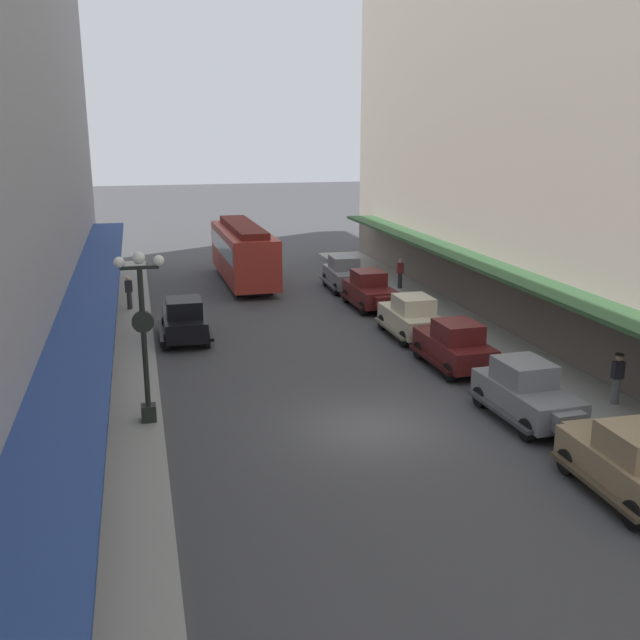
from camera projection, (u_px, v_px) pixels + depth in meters
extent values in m
plane|color=#424244|center=(369.00, 427.00, 21.63)|extent=(200.00, 200.00, 0.00)
cube|color=#99968E|center=(110.00, 452.00, 19.82)|extent=(3.00, 60.00, 0.15)
cube|color=#99968E|center=(589.00, 402.00, 23.40)|extent=(3.00, 60.00, 0.15)
cube|color=navy|center=(78.00, 352.00, 18.93)|extent=(1.80, 54.00, 0.16)
cube|color=#335933|center=(614.00, 314.00, 22.79)|extent=(1.80, 54.00, 0.16)
cube|color=black|center=(184.00, 323.00, 30.41)|extent=(1.73, 3.91, 0.80)
cube|color=black|center=(184.00, 307.00, 29.98)|extent=(1.45, 1.71, 0.70)
cube|color=#8C9EA8|center=(184.00, 307.00, 29.98)|extent=(1.38, 1.68, 0.42)
cube|color=black|center=(182.00, 310.00, 32.40)|extent=(0.94, 0.37, 0.52)
cube|color=black|center=(162.00, 332.00, 30.27)|extent=(0.27, 3.51, 0.12)
cube|color=black|center=(207.00, 329.00, 30.71)|extent=(0.27, 3.51, 0.12)
cylinder|color=black|center=(164.00, 325.00, 31.61)|extent=(0.23, 0.68, 0.68)
cylinder|color=black|center=(201.00, 323.00, 31.98)|extent=(0.23, 0.68, 0.68)
cylinder|color=black|center=(167.00, 342.00, 29.05)|extent=(0.23, 0.68, 0.68)
cylinder|color=black|center=(207.00, 340.00, 29.42)|extent=(0.23, 0.68, 0.68)
cube|color=slate|center=(527.00, 397.00, 21.99)|extent=(1.86, 3.97, 0.80)
cube|color=slate|center=(524.00, 372.00, 22.03)|extent=(1.51, 1.76, 0.70)
cube|color=#8C9EA8|center=(524.00, 372.00, 22.03)|extent=(1.44, 1.72, 0.42)
cube|color=slate|center=(569.00, 422.00, 20.01)|extent=(0.95, 0.40, 0.52)
cube|color=#393A3D|center=(553.00, 404.00, 22.34)|extent=(0.39, 3.52, 0.12)
cube|color=#393A3D|center=(498.00, 411.00, 21.81)|extent=(0.39, 3.52, 0.12)
cylinder|color=black|center=(576.00, 424.00, 21.06)|extent=(0.25, 0.69, 0.68)
cylinder|color=black|center=(527.00, 430.00, 20.61)|extent=(0.25, 0.69, 0.68)
cylinder|color=black|center=(524.00, 392.00, 23.58)|extent=(0.25, 0.69, 0.68)
cylinder|color=black|center=(480.00, 397.00, 23.14)|extent=(0.25, 0.69, 0.68)
cube|color=beige|center=(411.00, 320.00, 30.89)|extent=(1.71, 3.90, 0.80)
cube|color=beige|center=(414.00, 304.00, 30.47)|extent=(1.44, 1.70, 0.70)
cube|color=#8C9EA8|center=(414.00, 304.00, 30.47)|extent=(1.37, 1.67, 0.42)
cube|color=beige|center=(394.00, 307.00, 32.88)|extent=(0.94, 0.36, 0.52)
cube|color=#6D6856|center=(390.00, 329.00, 30.75)|extent=(0.25, 3.51, 0.12)
cube|color=#6D6856|center=(431.00, 326.00, 31.20)|extent=(0.25, 3.51, 0.12)
cylinder|color=black|center=(382.00, 322.00, 32.09)|extent=(0.22, 0.68, 0.68)
cylinder|color=black|center=(416.00, 320.00, 32.47)|extent=(0.22, 0.68, 0.68)
cylinder|color=black|center=(404.00, 339.00, 29.53)|extent=(0.22, 0.68, 0.68)
cylinder|color=black|center=(441.00, 336.00, 29.91)|extent=(0.22, 0.68, 0.68)
cube|color=slate|center=(345.00, 277.00, 39.99)|extent=(1.84, 3.96, 0.80)
cube|color=slate|center=(344.00, 262.00, 40.03)|extent=(1.50, 1.75, 0.70)
cube|color=#8C9EA8|center=(344.00, 262.00, 40.03)|extent=(1.43, 1.72, 0.42)
cube|color=slate|center=(355.00, 283.00, 37.96)|extent=(0.95, 0.39, 0.52)
cube|color=#393A3D|center=(361.00, 281.00, 40.26)|extent=(0.37, 3.52, 0.12)
cube|color=#393A3D|center=(328.00, 283.00, 39.88)|extent=(0.37, 3.52, 0.12)
cylinder|color=black|center=(365.00, 288.00, 38.97)|extent=(0.25, 0.69, 0.68)
cylinder|color=black|center=(336.00, 289.00, 38.64)|extent=(0.25, 0.69, 0.68)
cylinder|color=black|center=(353.00, 278.00, 41.55)|extent=(0.25, 0.69, 0.68)
cylinder|color=black|center=(325.00, 279.00, 41.22)|extent=(0.25, 0.69, 0.68)
cube|color=#591919|center=(454.00, 349.00, 26.85)|extent=(1.79, 3.94, 0.80)
cube|color=#591919|center=(458.00, 331.00, 26.43)|extent=(1.48, 1.73, 0.70)
cube|color=#8C9EA8|center=(458.00, 331.00, 26.43)|extent=(1.40, 1.70, 0.42)
cube|color=#591919|center=(431.00, 333.00, 28.82)|extent=(0.94, 0.38, 0.52)
cube|color=black|center=(430.00, 359.00, 26.69)|extent=(0.32, 3.51, 0.12)
cube|color=black|center=(476.00, 355.00, 27.18)|extent=(0.32, 3.51, 0.12)
cylinder|color=black|center=(419.00, 350.00, 28.02)|extent=(0.23, 0.68, 0.68)
cylinder|color=black|center=(457.00, 347.00, 28.43)|extent=(0.23, 0.68, 0.68)
cylinder|color=black|center=(450.00, 372.00, 25.47)|extent=(0.23, 0.68, 0.68)
cylinder|color=black|center=(491.00, 368.00, 25.89)|extent=(0.23, 0.68, 0.68)
cube|color=#591919|center=(370.00, 293.00, 35.92)|extent=(1.76, 3.93, 0.80)
cube|color=#591919|center=(369.00, 278.00, 35.96)|extent=(1.47, 1.72, 0.70)
cube|color=#8C9EA8|center=(369.00, 278.00, 35.96)|extent=(1.39, 1.69, 0.42)
cube|color=#591919|center=(385.00, 302.00, 33.92)|extent=(0.94, 0.37, 0.52)
cube|color=black|center=(388.00, 298.00, 36.24)|extent=(0.29, 3.51, 0.12)
cube|color=black|center=(352.00, 301.00, 35.76)|extent=(0.29, 3.51, 0.12)
cylinder|color=black|center=(395.00, 306.00, 34.95)|extent=(0.23, 0.68, 0.68)
cylinder|color=black|center=(363.00, 308.00, 34.54)|extent=(0.23, 0.68, 0.68)
cylinder|color=black|center=(376.00, 294.00, 37.50)|extent=(0.23, 0.68, 0.68)
cylinder|color=black|center=(346.00, 296.00, 37.09)|extent=(0.23, 0.68, 0.68)
cube|color=#997F5B|center=(629.00, 468.00, 17.43)|extent=(1.77, 3.93, 0.80)
cube|color=#997F5B|center=(640.00, 444.00, 17.00)|extent=(1.47, 1.73, 0.70)
cube|color=#8C9EA8|center=(640.00, 444.00, 17.00)|extent=(1.40, 1.69, 0.42)
cube|color=#997F5B|center=(580.00, 431.00, 19.42)|extent=(0.94, 0.38, 0.52)
cube|color=#4C3F2D|center=(593.00, 484.00, 17.30)|extent=(0.30, 3.51, 0.12)
cylinder|color=black|center=(567.00, 462.00, 18.63)|extent=(0.23, 0.68, 0.68)
cylinder|color=black|center=(622.00, 456.00, 18.99)|extent=(0.23, 0.68, 0.68)
cylinder|color=black|center=(634.00, 515.00, 16.07)|extent=(0.23, 0.68, 0.68)
cube|color=#A52D23|center=(244.00, 253.00, 41.40)|extent=(2.63, 9.63, 2.70)
cube|color=#5B1913|center=(243.00, 227.00, 41.01)|extent=(1.62, 8.66, 0.36)
cube|color=#8C9EA8|center=(243.00, 245.00, 41.28)|extent=(2.65, 8.87, 0.95)
cube|color=black|center=(237.00, 271.00, 44.49)|extent=(2.02, 1.23, 0.40)
cube|color=black|center=(253.00, 290.00, 39.11)|extent=(2.02, 1.23, 0.40)
cube|color=black|center=(149.00, 413.00, 21.70)|extent=(0.44, 0.44, 0.50)
cylinder|color=black|center=(144.00, 338.00, 21.09)|extent=(0.16, 0.16, 4.20)
cube|color=black|center=(139.00, 268.00, 20.55)|extent=(1.10, 0.10, 0.10)
sphere|color=white|center=(119.00, 262.00, 20.38)|extent=(0.32, 0.32, 0.32)
sphere|color=white|center=(159.00, 261.00, 20.64)|extent=(0.32, 0.32, 0.32)
sphere|color=white|center=(139.00, 258.00, 20.48)|extent=(0.36, 0.36, 0.36)
cylinder|color=black|center=(143.00, 322.00, 20.97)|extent=(0.64, 0.18, 0.64)
cylinder|color=silver|center=(143.00, 321.00, 21.06)|extent=(0.56, 0.02, 0.56)
cylinder|color=#B21E19|center=(453.00, 328.00, 30.49)|extent=(0.24, 0.24, 0.70)
sphere|color=#B21E19|center=(454.00, 320.00, 30.39)|extent=(0.20, 0.20, 0.20)
cylinder|color=slate|center=(616.00, 391.00, 23.02)|extent=(0.24, 0.24, 0.85)
cube|color=#26262D|center=(618.00, 370.00, 22.83)|extent=(0.36, 0.22, 0.56)
sphere|color=tan|center=(619.00, 358.00, 22.73)|extent=(0.22, 0.22, 0.22)
cylinder|color=black|center=(620.00, 354.00, 22.70)|extent=(0.28, 0.28, 0.04)
cylinder|color=#2D2D33|center=(400.00, 281.00, 39.72)|extent=(0.24, 0.24, 0.85)
cube|color=maroon|center=(400.00, 268.00, 39.54)|extent=(0.36, 0.22, 0.56)
sphere|color=beige|center=(400.00, 261.00, 39.44)|extent=(0.22, 0.22, 0.22)
cylinder|color=#4C4238|center=(67.00, 473.00, 17.52)|extent=(0.24, 0.24, 0.85)
cube|color=#3F598C|center=(64.00, 447.00, 17.34)|extent=(0.36, 0.22, 0.56)
sphere|color=beige|center=(63.00, 431.00, 17.23)|extent=(0.22, 0.22, 0.22)
cylinder|color=#2D2D33|center=(130.00, 300.00, 35.13)|extent=(0.24, 0.24, 0.85)
cube|color=#26262D|center=(129.00, 286.00, 34.95)|extent=(0.36, 0.22, 0.56)
sphere|color=beige|center=(128.00, 278.00, 34.85)|extent=(0.22, 0.22, 0.22)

